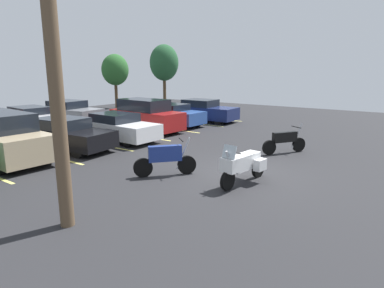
{
  "coord_description": "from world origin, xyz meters",
  "views": [
    {
      "loc": [
        -10.05,
        -5.15,
        3.55
      ],
      "look_at": [
        -0.96,
        1.23,
        1.06
      ],
      "focal_mm": 31.26,
      "sensor_mm": 36.0,
      "label": 1
    }
  ],
  "objects_px": {
    "motorcycle_second": "(166,159)",
    "motorcycle_third": "(285,141)",
    "car_far_grey": "(70,112)",
    "car_navy": "(203,111)",
    "car_red": "(146,116)",
    "car_blue": "(172,115)",
    "car_white": "(116,127)",
    "utility_pole": "(53,56)",
    "motorcycle_touring": "(242,164)",
    "car_tan": "(3,137)",
    "car_black": "(66,134)",
    "car_far_silver": "(32,118)"
  },
  "relations": [
    {
      "from": "motorcycle_third",
      "to": "car_tan",
      "type": "relative_size",
      "value": 0.4
    },
    {
      "from": "car_navy",
      "to": "car_far_grey",
      "type": "relative_size",
      "value": 1.01
    },
    {
      "from": "car_blue",
      "to": "utility_pole",
      "type": "xyz_separation_m",
      "value": [
        -12.55,
        -6.86,
        3.11
      ]
    },
    {
      "from": "car_black",
      "to": "car_navy",
      "type": "xyz_separation_m",
      "value": [
        10.72,
        -0.39,
        0.03
      ]
    },
    {
      "from": "car_red",
      "to": "car_navy",
      "type": "distance_m",
      "value": 5.23
    },
    {
      "from": "utility_pole",
      "to": "car_navy",
      "type": "bearing_deg",
      "value": 22.16
    },
    {
      "from": "car_tan",
      "to": "car_blue",
      "type": "relative_size",
      "value": 1.08
    },
    {
      "from": "motorcycle_second",
      "to": "motorcycle_third",
      "type": "xyz_separation_m",
      "value": [
        5.36,
        -2.22,
        -0.05
      ]
    },
    {
      "from": "motorcycle_touring",
      "to": "car_tan",
      "type": "distance_m",
      "value": 9.36
    },
    {
      "from": "motorcycle_third",
      "to": "motorcycle_second",
      "type": "bearing_deg",
      "value": 157.55
    },
    {
      "from": "car_tan",
      "to": "car_black",
      "type": "bearing_deg",
      "value": -5.46
    },
    {
      "from": "car_red",
      "to": "car_far_silver",
      "type": "distance_m",
      "value": 7.08
    },
    {
      "from": "utility_pole",
      "to": "car_far_silver",
      "type": "bearing_deg",
      "value": 62.95
    },
    {
      "from": "car_navy",
      "to": "car_white",
      "type": "bearing_deg",
      "value": 179.24
    },
    {
      "from": "car_black",
      "to": "car_blue",
      "type": "xyz_separation_m",
      "value": [
        7.99,
        0.25,
        0.0
      ]
    },
    {
      "from": "motorcycle_third",
      "to": "car_red",
      "type": "relative_size",
      "value": 0.39
    },
    {
      "from": "car_white",
      "to": "car_far_grey",
      "type": "xyz_separation_m",
      "value": [
        1.97,
        6.68,
        0.07
      ]
    },
    {
      "from": "car_red",
      "to": "car_blue",
      "type": "distance_m",
      "value": 2.47
    },
    {
      "from": "motorcycle_third",
      "to": "car_navy",
      "type": "relative_size",
      "value": 0.4
    },
    {
      "from": "car_tan",
      "to": "car_black",
      "type": "distance_m",
      "value": 2.62
    },
    {
      "from": "car_blue",
      "to": "utility_pole",
      "type": "distance_m",
      "value": 14.64
    },
    {
      "from": "car_navy",
      "to": "car_far_grey",
      "type": "distance_m",
      "value": 9.04
    },
    {
      "from": "utility_pole",
      "to": "car_red",
      "type": "bearing_deg",
      "value": 34.17
    },
    {
      "from": "motorcycle_second",
      "to": "motorcycle_third",
      "type": "distance_m",
      "value": 5.8
    },
    {
      "from": "motorcycle_second",
      "to": "car_blue",
      "type": "height_order",
      "value": "car_blue"
    },
    {
      "from": "motorcycle_third",
      "to": "car_far_grey",
      "type": "bearing_deg",
      "value": 91.09
    },
    {
      "from": "motorcycle_second",
      "to": "utility_pole",
      "type": "distance_m",
      "value": 5.34
    },
    {
      "from": "car_tan",
      "to": "utility_pole",
      "type": "relative_size",
      "value": 0.63
    },
    {
      "from": "car_black",
      "to": "motorcycle_third",
      "type": "bearing_deg",
      "value": -58.88
    },
    {
      "from": "car_black",
      "to": "car_far_grey",
      "type": "relative_size",
      "value": 1.04
    },
    {
      "from": "motorcycle_second",
      "to": "car_far_silver",
      "type": "height_order",
      "value": "car_far_silver"
    },
    {
      "from": "car_tan",
      "to": "utility_pole",
      "type": "bearing_deg",
      "value": -105.94
    },
    {
      "from": "car_white",
      "to": "car_blue",
      "type": "relative_size",
      "value": 1.12
    },
    {
      "from": "car_black",
      "to": "car_far_silver",
      "type": "height_order",
      "value": "car_black"
    },
    {
      "from": "car_black",
      "to": "car_navy",
      "type": "bearing_deg",
      "value": -2.11
    },
    {
      "from": "car_far_grey",
      "to": "motorcycle_second",
      "type": "bearing_deg",
      "value": -112.15
    },
    {
      "from": "motorcycle_touring",
      "to": "car_white",
      "type": "relative_size",
      "value": 0.47
    },
    {
      "from": "motorcycle_second",
      "to": "car_navy",
      "type": "bearing_deg",
      "value": 27.28
    },
    {
      "from": "motorcycle_second",
      "to": "car_far_grey",
      "type": "bearing_deg",
      "value": 67.85
    },
    {
      "from": "car_far_grey",
      "to": "car_tan",
      "type": "bearing_deg",
      "value": -140.09
    },
    {
      "from": "motorcycle_second",
      "to": "motorcycle_third",
      "type": "height_order",
      "value": "motorcycle_second"
    },
    {
      "from": "car_white",
      "to": "utility_pole",
      "type": "bearing_deg",
      "value": -139.18
    },
    {
      "from": "car_blue",
      "to": "car_far_grey",
      "type": "bearing_deg",
      "value": 117.91
    },
    {
      "from": "motorcycle_second",
      "to": "motorcycle_third",
      "type": "bearing_deg",
      "value": -22.45
    },
    {
      "from": "motorcycle_third",
      "to": "car_blue",
      "type": "distance_m",
      "value": 9.06
    },
    {
      "from": "car_far_silver",
      "to": "car_far_grey",
      "type": "relative_size",
      "value": 1.09
    },
    {
      "from": "motorcycle_second",
      "to": "car_black",
      "type": "bearing_deg",
      "value": 86.77
    },
    {
      "from": "car_blue",
      "to": "utility_pole",
      "type": "bearing_deg",
      "value": -151.34
    },
    {
      "from": "car_white",
      "to": "car_black",
      "type": "bearing_deg",
      "value": 174.03
    },
    {
      "from": "car_white",
      "to": "car_red",
      "type": "distance_m",
      "value": 2.82
    }
  ]
}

